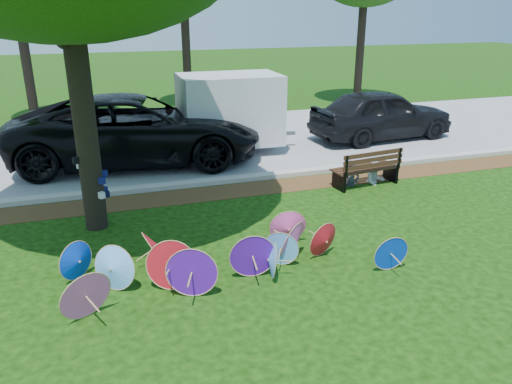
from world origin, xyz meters
TOP-DOWN VIEW (x-y plane):
  - ground at (0.00, 0.00)m, footprint 90.00×90.00m
  - mulch_strip at (0.00, 4.50)m, footprint 90.00×1.00m
  - curb at (0.00, 5.20)m, footprint 90.00×0.30m
  - street at (0.00, 9.35)m, footprint 90.00×8.00m
  - parasol_pile at (-0.65, 0.59)m, footprint 5.78×2.01m
  - black_van at (-1.27, 7.68)m, footprint 7.38×4.11m
  - dark_pickup at (6.89, 7.99)m, footprint 5.11×2.43m
  - cargo_trailer at (1.57, 7.94)m, footprint 2.99×1.91m
  - park_bench at (4.03, 3.95)m, footprint 1.88×0.91m
  - person_left at (3.68, 4.00)m, footprint 0.47×0.32m
  - person_right at (4.38, 4.00)m, footprint 0.56×0.44m

SIDE VIEW (x-z plane):
  - ground at x=0.00m, z-range 0.00..0.00m
  - mulch_strip at x=0.00m, z-range 0.00..0.01m
  - street at x=0.00m, z-range 0.00..0.01m
  - curb at x=0.00m, z-range 0.00..0.12m
  - parasol_pile at x=-0.65m, z-range -0.05..0.80m
  - park_bench at x=4.03m, z-range 0.00..0.94m
  - person_right at x=4.38m, z-range 0.00..1.14m
  - person_left at x=3.68m, z-range 0.00..1.27m
  - dark_pickup at x=6.89m, z-range 0.00..1.69m
  - black_van at x=-1.27m, z-range 0.00..1.95m
  - cargo_trailer at x=1.57m, z-range 0.00..2.68m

